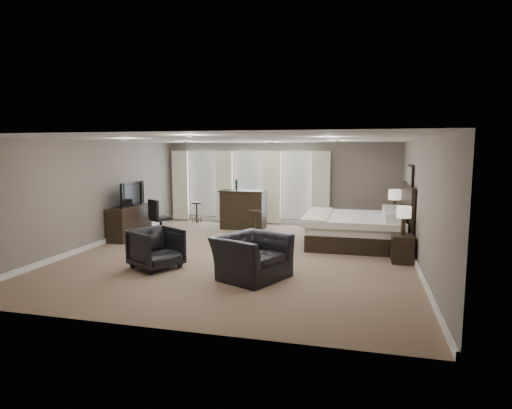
% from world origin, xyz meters
% --- Properties ---
extents(room, '(7.60, 8.60, 2.64)m').
position_xyz_m(room, '(0.00, 0.00, 1.30)').
color(room, '#7E6650').
rests_on(room, ground).
extents(window_bay, '(5.25, 0.20, 2.30)m').
position_xyz_m(window_bay, '(-1.00, 4.11, 1.20)').
color(window_bay, silver).
rests_on(window_bay, room).
extents(bed, '(2.43, 2.32, 1.55)m').
position_xyz_m(bed, '(2.58, 1.59, 0.77)').
color(bed, silver).
rests_on(bed, ground).
extents(nightstand_near, '(0.44, 0.54, 0.59)m').
position_xyz_m(nightstand_near, '(3.47, 0.14, 0.29)').
color(nightstand_near, black).
rests_on(nightstand_near, ground).
extents(nightstand_far, '(0.44, 0.54, 0.58)m').
position_xyz_m(nightstand_far, '(3.47, 3.04, 0.29)').
color(nightstand_far, black).
rests_on(nightstand_far, ground).
extents(lamp_near, '(0.30, 0.30, 0.61)m').
position_xyz_m(lamp_near, '(3.47, 0.14, 0.89)').
color(lamp_near, beige).
rests_on(lamp_near, nightstand_near).
extents(lamp_far, '(0.34, 0.34, 0.70)m').
position_xyz_m(lamp_far, '(3.47, 3.04, 0.94)').
color(lamp_far, beige).
rests_on(lamp_far, nightstand_far).
extents(wall_art, '(0.04, 0.96, 0.56)m').
position_xyz_m(wall_art, '(3.70, 1.59, 1.75)').
color(wall_art, slate).
rests_on(wall_art, room).
extents(dresser, '(0.49, 1.52, 0.88)m').
position_xyz_m(dresser, '(-3.45, 0.95, 0.44)').
color(dresser, black).
rests_on(dresser, ground).
extents(tv, '(0.64, 1.12, 0.15)m').
position_xyz_m(tv, '(-3.45, 0.95, 0.95)').
color(tv, black).
rests_on(tv, dresser).
extents(armchair_near, '(1.26, 1.46, 1.08)m').
position_xyz_m(armchair_near, '(0.66, -1.74, 0.54)').
color(armchair_near, black).
rests_on(armchair_near, ground).
extents(armchair_far, '(1.13, 1.16, 0.89)m').
position_xyz_m(armchair_far, '(-1.37, -1.58, 0.45)').
color(armchair_far, black).
rests_on(armchair_far, ground).
extents(bar_counter, '(1.35, 0.70, 1.18)m').
position_xyz_m(bar_counter, '(-0.87, 3.07, 0.59)').
color(bar_counter, black).
rests_on(bar_counter, ground).
extents(bar_stool_left, '(0.42, 0.42, 0.68)m').
position_xyz_m(bar_stool_left, '(-2.63, 3.69, 0.34)').
color(bar_stool_left, black).
rests_on(bar_stool_left, ground).
extents(bar_stool_right, '(0.37, 0.37, 0.71)m').
position_xyz_m(bar_stool_right, '(-0.27, 2.09, 0.36)').
color(bar_stool_right, black).
rests_on(bar_stool_right, ground).
extents(desk_chair, '(0.72, 0.72, 1.03)m').
position_xyz_m(desk_chair, '(-2.77, 1.42, 0.51)').
color(desk_chair, black).
rests_on(desk_chair, ground).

